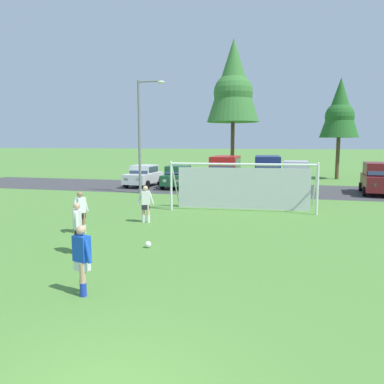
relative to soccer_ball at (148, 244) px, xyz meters
name	(u,v)px	position (x,y,z in m)	size (l,w,h in m)	color
ground_plane	(241,212)	(2.21, 7.46, -0.11)	(400.00, 400.00, 0.00)	#518438
parking_lot_strip	(258,189)	(2.21, 17.19, -0.11)	(52.00, 8.40, 0.01)	#3D3D3F
soccer_ball	(148,244)	(0.00, 0.00, 0.00)	(0.22, 0.22, 0.22)	white
soccer_goal	(243,185)	(2.17, 8.15, 1.18)	(7.53, 2.45, 2.57)	white
player_striker_near	(146,204)	(-1.58, 3.85, 0.71)	(0.72, 0.39, 1.64)	beige
player_midfield_center	(82,260)	(-0.03, -4.12, 0.71)	(0.69, 0.39, 1.64)	tan
player_defender_far	(81,212)	(-3.31, 1.33, 0.71)	(0.39, 0.70, 1.64)	#936B4C
player_winger_left	(77,228)	(-1.93, -1.16, 0.71)	(0.46, 0.68, 1.64)	tan
parked_car_slot_far_left	(144,176)	(-6.92, 16.99, 0.77)	(2.19, 4.28, 1.72)	silver
parked_car_slot_left	(178,177)	(-3.97, 16.81, 0.77)	(2.23, 4.30, 1.72)	#194C2D
parked_car_slot_center_left	(225,172)	(-0.11, 16.26, 1.23)	(2.29, 4.85, 2.52)	red
parked_car_slot_center	(267,171)	(2.87, 17.67, 1.23)	(2.46, 4.93, 2.52)	navy
parked_car_slot_center_right	(295,175)	(4.94, 17.44, 1.00)	(2.17, 4.61, 2.16)	#B2B2BC
parked_car_slot_right	(378,178)	(10.42, 16.60, 1.00)	(2.41, 4.74, 2.16)	maroon
tree_left_edge	(233,83)	(-0.87, 24.67, 8.90)	(4.91, 4.91, 13.10)	brown
tree_mid_left	(340,110)	(8.94, 27.52, 6.51)	(3.61, 3.61, 9.64)	brown
street_lamp	(142,136)	(-5.39, 12.97, 3.87)	(2.00, 0.32, 7.69)	slate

